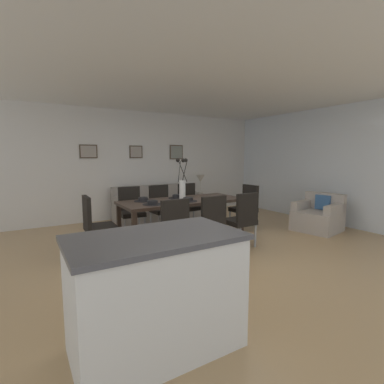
# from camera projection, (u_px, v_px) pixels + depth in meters

# --- Properties ---
(ground_plane) EXTENTS (9.00, 9.00, 0.00)m
(ground_plane) POSITION_uv_depth(u_px,v_px,m) (203.00, 255.00, 4.38)
(ground_plane) COLOR tan
(back_wall_panel) EXTENTS (9.00, 0.10, 2.60)m
(back_wall_panel) POSITION_uv_depth(u_px,v_px,m) (131.00, 165.00, 6.99)
(back_wall_panel) COLOR silver
(back_wall_panel) RESTS_ON ground
(side_window_wall) EXTENTS (0.10, 6.30, 2.60)m
(side_window_wall) POSITION_uv_depth(u_px,v_px,m) (329.00, 166.00, 6.43)
(side_window_wall) COLOR white
(side_window_wall) RESTS_ON ground
(ceiling_panel) EXTENTS (9.00, 7.20, 0.08)m
(ceiling_panel) POSITION_uv_depth(u_px,v_px,m) (190.00, 83.00, 4.39)
(ceiling_panel) COLOR white
(dining_table) EXTENTS (2.20, 0.91, 0.74)m
(dining_table) POSITION_uv_depth(u_px,v_px,m) (182.00, 203.00, 5.09)
(dining_table) COLOR #33261E
(dining_table) RESTS_ON ground
(dining_chair_near_left) EXTENTS (0.44, 0.44, 0.92)m
(dining_chair_near_left) POSITION_uv_depth(u_px,v_px,m) (172.00, 227.00, 4.05)
(dining_chair_near_left) COLOR black
(dining_chair_near_left) RESTS_ON ground
(dining_chair_near_right) EXTENTS (0.47, 0.47, 0.92)m
(dining_chair_near_right) POSITION_uv_depth(u_px,v_px,m) (131.00, 208.00, 5.49)
(dining_chair_near_right) COLOR black
(dining_chair_near_right) RESTS_ON ground
(dining_chair_far_left) EXTENTS (0.45, 0.45, 0.92)m
(dining_chair_far_left) POSITION_uv_depth(u_px,v_px,m) (210.00, 222.00, 4.38)
(dining_chair_far_left) COLOR black
(dining_chair_far_left) RESTS_ON ground
(dining_chair_far_right) EXTENTS (0.46, 0.46, 0.92)m
(dining_chair_far_right) POSITION_uv_depth(u_px,v_px,m) (161.00, 205.00, 5.81)
(dining_chair_far_right) COLOR black
(dining_chair_far_right) RESTS_ON ground
(dining_chair_mid_left) EXTENTS (0.44, 0.44, 0.92)m
(dining_chair_mid_left) POSITION_uv_depth(u_px,v_px,m) (242.00, 217.00, 4.70)
(dining_chair_mid_left) COLOR black
(dining_chair_mid_left) RESTS_ON ground
(dining_chair_mid_right) EXTENTS (0.47, 0.47, 0.92)m
(dining_chair_mid_right) POSITION_uv_depth(u_px,v_px,m) (189.00, 203.00, 6.17)
(dining_chair_mid_right) COLOR black
(dining_chair_mid_right) RESTS_ON ground
(dining_chair_head_west) EXTENTS (0.45, 0.45, 0.92)m
(dining_chair_head_west) POSITION_uv_depth(u_px,v_px,m) (95.00, 223.00, 4.31)
(dining_chair_head_west) COLOR black
(dining_chair_head_west) RESTS_ON ground
(dining_chair_head_east) EXTENTS (0.45, 0.45, 0.92)m
(dining_chair_head_east) POSITION_uv_depth(u_px,v_px,m) (246.00, 205.00, 5.88)
(dining_chair_head_east) COLOR black
(dining_chair_head_east) RESTS_ON ground
(centerpiece_vase) EXTENTS (0.21, 0.23, 0.73)m
(centerpiece_vase) POSITION_uv_depth(u_px,v_px,m) (182.00, 184.00, 5.04)
(centerpiece_vase) COLOR white
(centerpiece_vase) RESTS_ON dining_table
(placemat_near_left) EXTENTS (0.32, 0.32, 0.01)m
(placemat_near_left) POSITION_uv_depth(u_px,v_px,m) (153.00, 204.00, 4.57)
(placemat_near_left) COLOR black
(placemat_near_left) RESTS_ON dining_table
(bowl_near_left) EXTENTS (0.17, 0.17, 0.07)m
(bowl_near_left) POSITION_uv_depth(u_px,v_px,m) (153.00, 202.00, 4.56)
(bowl_near_left) COLOR black
(bowl_near_left) RESTS_ON dining_table
(placemat_near_right) EXTENTS (0.32, 0.32, 0.01)m
(placemat_near_right) POSITION_uv_depth(u_px,v_px,m) (143.00, 201.00, 4.91)
(placemat_near_right) COLOR black
(placemat_near_right) RESTS_ON dining_table
(bowl_near_right) EXTENTS (0.17, 0.17, 0.07)m
(bowl_near_right) POSITION_uv_depth(u_px,v_px,m) (143.00, 199.00, 4.91)
(bowl_near_right) COLOR black
(bowl_near_right) RESTS_ON dining_table
(placemat_far_left) EXTENTS (0.32, 0.32, 0.01)m
(placemat_far_left) POSITION_uv_depth(u_px,v_px,m) (188.00, 201.00, 4.90)
(placemat_far_left) COLOR black
(placemat_far_left) RESTS_ON dining_table
(bowl_far_left) EXTENTS (0.17, 0.17, 0.07)m
(bowl_far_left) POSITION_uv_depth(u_px,v_px,m) (188.00, 199.00, 4.90)
(bowl_far_left) COLOR black
(bowl_far_left) RESTS_ON dining_table
(placemat_far_right) EXTENTS (0.32, 0.32, 0.01)m
(placemat_far_right) POSITION_uv_depth(u_px,v_px,m) (177.00, 198.00, 5.25)
(placemat_far_right) COLOR black
(placemat_far_right) RESTS_ON dining_table
(bowl_far_right) EXTENTS (0.17, 0.17, 0.07)m
(bowl_far_right) POSITION_uv_depth(u_px,v_px,m) (177.00, 196.00, 5.25)
(bowl_far_right) COLOR black
(bowl_far_right) RESTS_ON dining_table
(sofa) EXTENTS (2.02, 0.84, 0.80)m
(sofa) POSITION_uv_depth(u_px,v_px,m) (157.00, 208.00, 6.87)
(sofa) COLOR gray
(sofa) RESTS_ON ground
(side_table) EXTENTS (0.36, 0.36, 0.52)m
(side_table) POSITION_uv_depth(u_px,v_px,m) (200.00, 204.00, 7.43)
(side_table) COLOR black
(side_table) RESTS_ON ground
(table_lamp) EXTENTS (0.22, 0.22, 0.51)m
(table_lamp) POSITION_uv_depth(u_px,v_px,m) (200.00, 180.00, 7.35)
(table_lamp) COLOR beige
(table_lamp) RESTS_ON side_table
(armchair) EXTENTS (0.93, 0.93, 0.75)m
(armchair) POSITION_uv_depth(u_px,v_px,m) (318.00, 217.00, 5.81)
(armchair) COLOR #ADA399
(armchair) RESTS_ON ground
(kitchen_island) EXTENTS (1.30, 0.75, 0.92)m
(kitchen_island) POSITION_uv_depth(u_px,v_px,m) (156.00, 292.00, 2.21)
(kitchen_island) COLOR silver
(kitchen_island) RESTS_ON ground
(framed_picture_left) EXTENTS (0.38, 0.03, 0.31)m
(framed_picture_left) POSITION_uv_depth(u_px,v_px,m) (88.00, 151.00, 6.38)
(framed_picture_left) COLOR #473828
(framed_picture_center) EXTENTS (0.33, 0.03, 0.30)m
(framed_picture_center) POSITION_uv_depth(u_px,v_px,m) (136.00, 152.00, 6.95)
(framed_picture_center) COLOR #473828
(framed_picture_right) EXTENTS (0.38, 0.03, 0.37)m
(framed_picture_right) POSITION_uv_depth(u_px,v_px,m) (176.00, 152.00, 7.51)
(framed_picture_right) COLOR #473828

